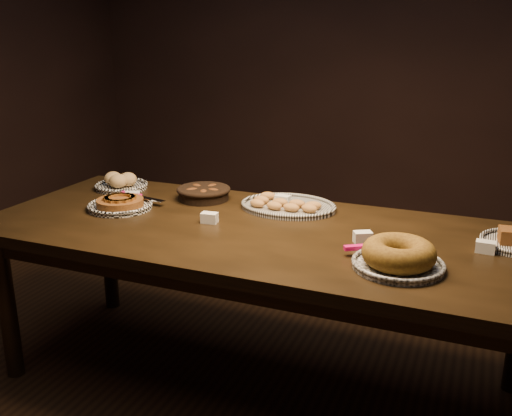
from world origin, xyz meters
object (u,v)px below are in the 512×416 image
at_px(buffet_table, 258,244).
at_px(bundt_cake_plate, 398,257).
at_px(apple_tart_plate, 120,204).
at_px(madeleine_platter, 287,205).

height_order(buffet_table, bundt_cake_plate, bundt_cake_plate).
height_order(apple_tart_plate, bundt_cake_plate, bundt_cake_plate).
distance_m(buffet_table, apple_tart_plate, 0.71).
bearing_deg(buffet_table, madeleine_platter, 85.47).
xyz_separation_m(buffet_table, bundt_cake_plate, (0.62, -0.21, 0.12)).
distance_m(buffet_table, madeleine_platter, 0.31).
bearing_deg(madeleine_platter, apple_tart_plate, -153.31).
relative_size(buffet_table, bundt_cake_plate, 6.46).
bearing_deg(bundt_cake_plate, madeleine_platter, 144.44).
bearing_deg(buffet_table, bundt_cake_plate, -18.84).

